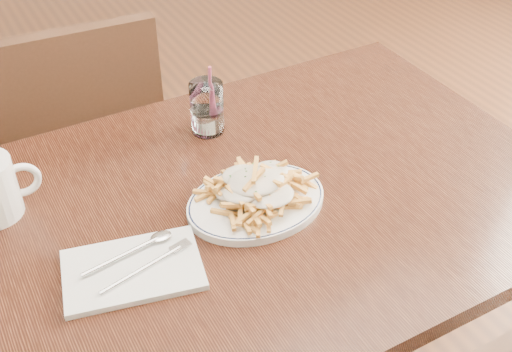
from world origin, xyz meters
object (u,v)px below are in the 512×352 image
table (252,227)px  chair_far (79,153)px  fries_plate (256,202)px  loaded_fries (256,185)px  water_glass (207,111)px

table → chair_far: (-0.19, 0.62, -0.15)m
chair_far → fries_plate: bearing=-74.3°
chair_far → loaded_fries: size_ratio=4.55×
table → loaded_fries: 0.13m
chair_far → fries_plate: chair_far is taller
chair_far → fries_plate: 0.71m
water_glass → chair_far: bearing=119.0°
loaded_fries → water_glass: water_glass is taller
water_glass → loaded_fries: bearing=-96.3°
loaded_fries → fries_plate: bearing=156.0°
chair_far → loaded_fries: chair_far is taller
table → fries_plate: fries_plate is taller
table → chair_far: chair_far is taller
loaded_fries → water_glass: 0.27m
chair_far → table: bearing=-73.1°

